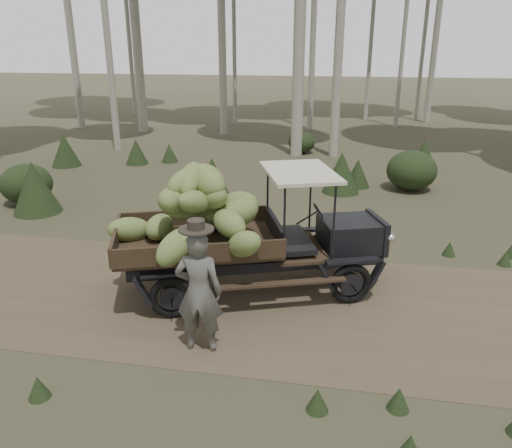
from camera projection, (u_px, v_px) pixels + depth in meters
name	position (u px, v px, depth m)	size (l,w,h in m)	color
ground	(301.00, 306.00, 8.16)	(120.00, 120.00, 0.00)	#473D2B
dirt_track	(301.00, 306.00, 8.16)	(70.00, 4.00, 0.01)	brown
banana_truck	(228.00, 220.00, 8.17)	(4.81, 3.11, 2.35)	black
farmer	(199.00, 290.00, 6.73)	(0.67, 0.50, 1.92)	#53514C
undergrowth	(176.00, 243.00, 9.33)	(23.42, 25.18, 1.31)	#233319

